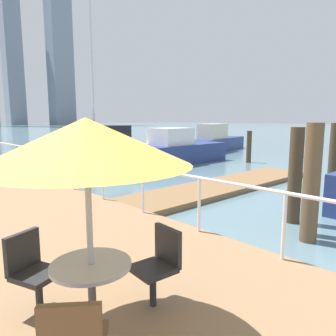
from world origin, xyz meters
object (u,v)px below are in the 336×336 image
(patio_umbrella, at_px, (86,142))
(cafe_chair_0, at_px, (160,260))
(cafe_chair_1, at_px, (31,266))
(cafe_table_round, at_px, (91,270))
(moored_boat_3, at_px, (97,153))
(moored_boat_4, at_px, (179,150))
(moored_boat_2, at_px, (216,141))

(patio_umbrella, relative_size, cafe_chair_0, 2.41)
(cafe_chair_0, bearing_deg, cafe_chair_1, 142.93)
(patio_umbrella, bearing_deg, cafe_table_round, 0.00)
(cafe_chair_1, bearing_deg, cafe_table_round, -69.20)
(cafe_table_round, relative_size, cafe_chair_0, 0.89)
(moored_boat_3, bearing_deg, moored_boat_4, -13.47)
(moored_boat_4, distance_m, cafe_chair_1, 15.20)
(moored_boat_3, relative_size, cafe_table_round, 10.31)
(cafe_table_round, relative_size, patio_umbrella, 0.37)
(moored_boat_2, height_order, moored_boat_3, moored_boat_3)
(moored_boat_4, height_order, patio_umbrella, patio_umbrella)
(cafe_chair_1, bearing_deg, moored_boat_2, 33.04)
(moored_boat_2, relative_size, moored_boat_4, 1.29)
(patio_umbrella, bearing_deg, moored_boat_4, 41.50)
(moored_boat_4, height_order, cafe_chair_0, moored_boat_4)
(moored_boat_2, relative_size, moored_boat_3, 0.92)
(cafe_table_round, bearing_deg, patio_umbrella, 0.00)
(cafe_chair_0, bearing_deg, moored_boat_2, 36.51)
(moored_boat_2, bearing_deg, cafe_chair_1, -146.96)
(moored_boat_2, xyz_separation_m, moored_boat_3, (-11.91, -1.80, 0.06))
(moored_boat_2, height_order, cafe_table_round, moored_boat_2)
(moored_boat_3, height_order, cafe_table_round, moored_boat_3)
(patio_umbrella, bearing_deg, cafe_chair_1, 110.80)
(patio_umbrella, xyz_separation_m, cafe_chair_1, (-0.30, 0.79, -1.41))
(moored_boat_2, xyz_separation_m, cafe_chair_0, (-17.92, -13.27, 0.14))
(moored_boat_3, height_order, patio_umbrella, moored_boat_3)
(cafe_table_round, height_order, patio_umbrella, patio_umbrella)
(moored_boat_4, bearing_deg, moored_boat_2, 22.26)
(patio_umbrella, bearing_deg, moored_boat_2, 35.11)
(cafe_chair_1, bearing_deg, patio_umbrella, -69.20)
(cafe_chair_0, bearing_deg, cafe_table_round, 175.05)
(moored_boat_3, distance_m, moored_boat_4, 4.88)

